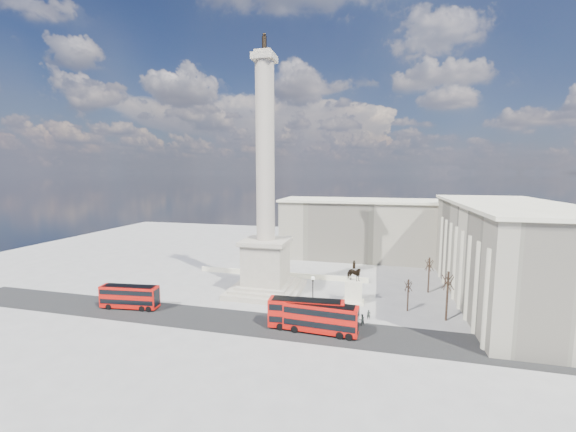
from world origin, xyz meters
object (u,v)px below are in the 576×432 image
at_px(red_bus_d, 542,335).
at_px(pedestrian_walking, 369,315).
at_px(pedestrian_standing, 362,320).
at_px(victorian_lamp, 313,293).
at_px(nelsons_column, 266,229).
at_px(red_bus_a, 130,297).
at_px(equestrian_statue, 353,288).
at_px(pedestrian_crossing, 348,315).
at_px(red_bus_c, 307,314).
at_px(red_bus_b, 321,318).

relative_size(red_bus_d, pedestrian_walking, 7.28).
bearing_deg(pedestrian_standing, victorian_lamp, -43.96).
relative_size(nelsons_column, pedestrian_standing, 26.57).
height_order(red_bus_a, equestrian_statue, equestrian_statue).
bearing_deg(pedestrian_walking, red_bus_a, -179.55).
bearing_deg(victorian_lamp, red_bus_a, -171.99).
distance_m(nelsons_column, pedestrian_crossing, 23.33).
bearing_deg(pedestrian_walking, victorian_lamp, 178.92).
height_order(nelsons_column, pedestrian_crossing, nelsons_column).
relative_size(red_bus_c, pedestrian_crossing, 6.59).
xyz_separation_m(red_bus_c, pedestrian_walking, (9.19, 6.02, -1.67)).
relative_size(red_bus_a, red_bus_c, 0.89).
bearing_deg(red_bus_d, red_bus_b, -178.23).
relative_size(nelsons_column, victorian_lamp, 7.23).
relative_size(nelsons_column, red_bus_c, 4.25).
distance_m(red_bus_b, victorian_lamp, 6.48).
relative_size(nelsons_column, pedestrian_crossing, 27.99).
height_order(nelsons_column, pedestrian_standing, nelsons_column).
height_order(nelsons_column, red_bus_c, nelsons_column).
bearing_deg(equestrian_statue, red_bus_b, -105.88).
distance_m(red_bus_c, pedestrian_walking, 11.11).
height_order(red_bus_c, equestrian_statue, equestrian_statue).
distance_m(nelsons_column, red_bus_b, 23.27).
relative_size(equestrian_statue, pedestrian_crossing, 4.53).
bearing_deg(pedestrian_walking, pedestrian_crossing, -166.57).
xyz_separation_m(red_bus_c, equestrian_statue, (6.24, 13.00, 0.33)).
xyz_separation_m(nelsons_column, red_bus_a, (-20.74, -14.35, -10.73)).
distance_m(red_bus_d, victorian_lamp, 32.22).
relative_size(red_bus_a, red_bus_b, 0.92).
bearing_deg(red_bus_c, red_bus_b, -21.99).
bearing_deg(victorian_lamp, equestrian_statue, 52.00).
bearing_deg(pedestrian_walking, equestrian_statue, 105.77).
bearing_deg(victorian_lamp, pedestrian_walking, 6.05).
bearing_deg(pedestrian_crossing, victorian_lamp, 46.29).
height_order(nelsons_column, equestrian_statue, nelsons_column).
bearing_deg(red_bus_a, victorian_lamp, 1.59).
distance_m(victorian_lamp, equestrian_statue, 10.17).
bearing_deg(pedestrian_crossing, red_bus_c, 87.37).
xyz_separation_m(red_bus_d, pedestrian_standing, (-23.70, 2.75, -1.53)).
distance_m(red_bus_a, victorian_lamp, 32.43).
relative_size(victorian_lamp, pedestrian_walking, 4.31).
distance_m(red_bus_d, equestrian_statue, 28.49).
relative_size(red_bus_b, red_bus_d, 0.97).
bearing_deg(red_bus_b, pedestrian_crossing, 60.80).
bearing_deg(red_bus_c, victorian_lamp, 86.04).
xyz_separation_m(red_bus_d, equestrian_statue, (-25.67, 12.36, 0.32)).
xyz_separation_m(red_bus_d, pedestrian_walking, (-22.72, 5.38, -1.67)).
bearing_deg(pedestrian_crossing, equestrian_statue, -43.29).
distance_m(red_bus_a, equestrian_statue, 40.25).
relative_size(red_bus_a, pedestrian_crossing, 5.89).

